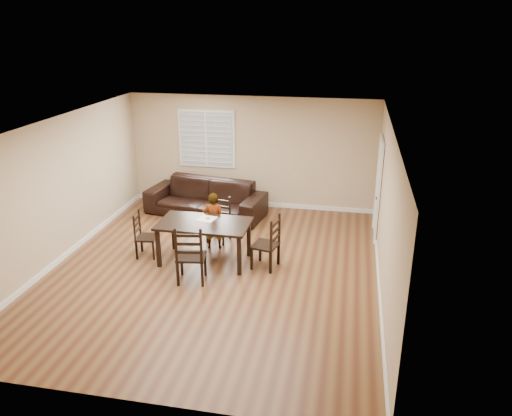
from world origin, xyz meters
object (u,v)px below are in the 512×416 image
(dining_table, at_px, (204,227))
(child, at_px, (214,221))
(chair_far, at_px, (190,259))
(chair_right, at_px, (272,245))
(sofa, at_px, (206,198))
(donut, at_px, (208,218))
(chair_left, at_px, (141,236))
(chair_near, at_px, (221,220))

(dining_table, height_order, child, child)
(chair_far, distance_m, chair_right, 1.55)
(sofa, bearing_deg, child, -58.99)
(donut, bearing_deg, child, 92.10)
(dining_table, bearing_deg, sofa, 106.74)
(chair_far, xyz_separation_m, chair_left, (-1.29, 0.91, -0.09))
(child, relative_size, sofa, 0.42)
(chair_far, xyz_separation_m, sofa, (-0.69, 3.29, -0.09))
(chair_far, xyz_separation_m, chair_right, (1.29, 0.87, -0.03))
(sofa, bearing_deg, chair_near, -51.69)
(chair_far, height_order, donut, chair_far)
(child, bearing_deg, chair_left, 13.91)
(chair_right, bearing_deg, donut, -87.94)
(donut, bearing_deg, chair_near, 89.36)
(chair_right, bearing_deg, sofa, -128.25)
(chair_far, relative_size, child, 0.93)
(chair_right, bearing_deg, chair_near, -118.95)
(dining_table, bearing_deg, chair_left, -179.28)
(chair_left, distance_m, donut, 1.38)
(donut, bearing_deg, chair_left, -171.68)
(chair_left, relative_size, donut, 9.74)
(dining_table, distance_m, chair_near, 1.11)
(child, distance_m, donut, 0.49)
(chair_near, relative_size, donut, 10.16)
(chair_left, bearing_deg, sofa, -21.89)
(chair_far, distance_m, chair_left, 1.58)
(chair_near, height_order, child, child)
(chair_right, bearing_deg, dining_table, -79.38)
(chair_near, relative_size, chair_far, 0.86)
(chair_near, bearing_deg, sofa, 129.31)
(chair_left, height_order, chair_right, chair_right)
(donut, bearing_deg, sofa, 107.88)
(child, xyz_separation_m, donut, (0.02, -0.43, 0.23))
(chair_far, bearing_deg, chair_near, -99.73)
(chair_left, bearing_deg, chair_right, -98.68)
(chair_left, xyz_separation_m, child, (1.29, 0.62, 0.18))
(chair_near, distance_m, sofa, 1.49)
(chair_left, height_order, sofa, chair_left)
(chair_far, height_order, chair_left, chair_far)
(dining_table, bearing_deg, chair_far, -88.58)
(chair_far, bearing_deg, dining_table, -98.39)
(chair_far, relative_size, chair_left, 1.21)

